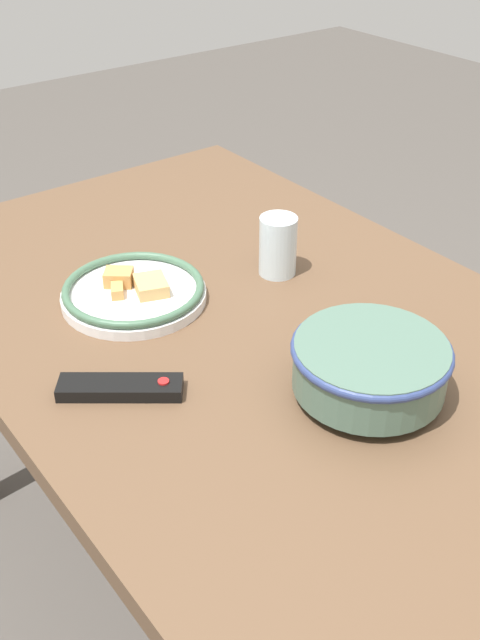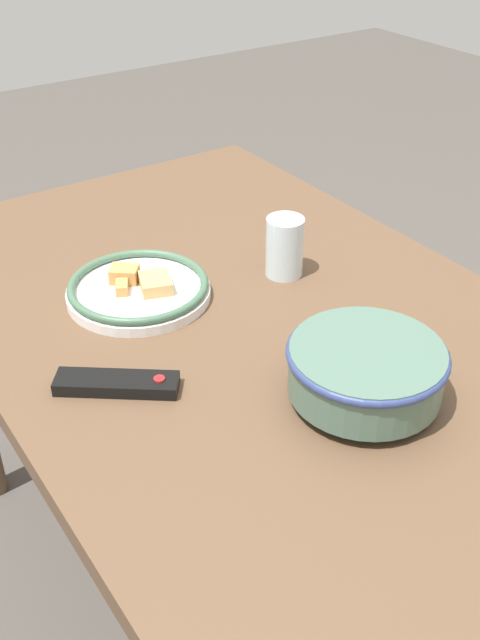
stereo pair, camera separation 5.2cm
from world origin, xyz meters
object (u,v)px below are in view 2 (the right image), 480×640
object	(u,v)px
drinking_glass	(285,247)
food_plate	(139,289)
noodle_bowl	(366,370)
tv_remote	(117,384)

from	to	relation	value
drinking_glass	food_plate	bearing A→B (deg)	73.88
noodle_bowl	tv_remote	size ratio (longest dim) A/B	1.32
drinking_glass	noodle_bowl	bearing A→B (deg)	161.03
food_plate	drinking_glass	xyz separation A→B (m)	(-0.07, -0.26, 0.04)
tv_remote	drinking_glass	distance (m)	0.43
tv_remote	drinking_glass	bearing A→B (deg)	145.48
tv_remote	drinking_glass	size ratio (longest dim) A/B	1.56
food_plate	drinking_glass	distance (m)	0.27
noodle_bowl	drinking_glass	distance (m)	0.37
tv_remote	noodle_bowl	bearing A→B (deg)	89.59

